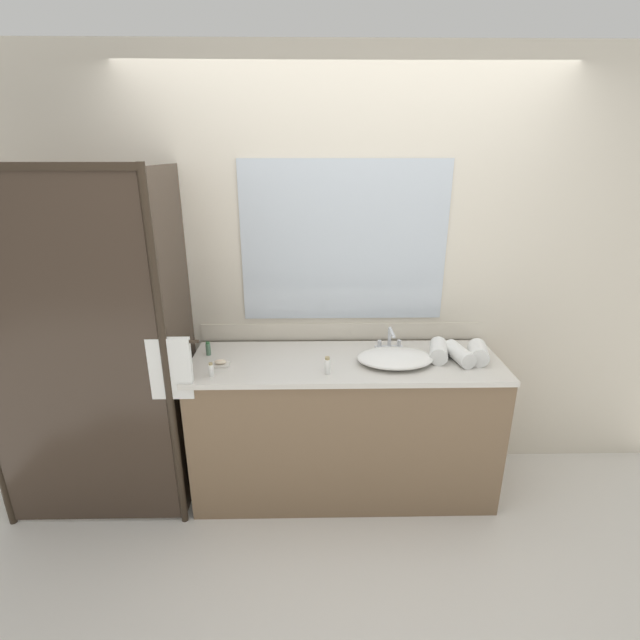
{
  "coord_description": "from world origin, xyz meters",
  "views": [
    {
      "loc": [
        -0.2,
        -2.44,
        2.04
      ],
      "look_at": [
        -0.15,
        0.0,
        1.15
      ],
      "focal_mm": 26.01,
      "sensor_mm": 36.0,
      "label": 1
    }
  ],
  "objects_px": {
    "rolled_towel_near_edge": "(478,353)",
    "rolled_towel_middle": "(459,354)",
    "soap_dish": "(220,363)",
    "amenity_bottle_conditioner": "(327,366)",
    "amenity_bottle_shampoo": "(208,349)",
    "faucet": "(390,342)",
    "sink_basin": "(395,358)",
    "rolled_towel_far_edge": "(439,351)",
    "amenity_bottle_body_wash": "(211,370)"
  },
  "relations": [
    {
      "from": "sink_basin",
      "to": "rolled_towel_near_edge",
      "type": "xyz_separation_m",
      "value": [
        0.48,
        0.02,
        0.02
      ]
    },
    {
      "from": "faucet",
      "to": "rolled_towel_far_edge",
      "type": "distance_m",
      "value": 0.3
    },
    {
      "from": "amenity_bottle_shampoo",
      "to": "rolled_towel_near_edge",
      "type": "distance_m",
      "value": 1.58
    },
    {
      "from": "amenity_bottle_shampoo",
      "to": "amenity_bottle_body_wash",
      "type": "height_order",
      "value": "amenity_bottle_shampoo"
    },
    {
      "from": "amenity_bottle_conditioner",
      "to": "amenity_bottle_shampoo",
      "type": "bearing_deg",
      "value": 159.33
    },
    {
      "from": "faucet",
      "to": "amenity_bottle_body_wash",
      "type": "xyz_separation_m",
      "value": [
        -1.02,
        -0.33,
        -0.01
      ]
    },
    {
      "from": "soap_dish",
      "to": "amenity_bottle_conditioner",
      "type": "xyz_separation_m",
      "value": [
        0.6,
        -0.11,
        0.03
      ]
    },
    {
      "from": "amenity_bottle_body_wash",
      "to": "rolled_towel_near_edge",
      "type": "relative_size",
      "value": 0.43
    },
    {
      "from": "sink_basin",
      "to": "amenity_bottle_body_wash",
      "type": "xyz_separation_m",
      "value": [
        -1.02,
        -0.14,
        0.0
      ]
    },
    {
      "from": "faucet",
      "to": "amenity_bottle_shampoo",
      "type": "height_order",
      "value": "faucet"
    },
    {
      "from": "sink_basin",
      "to": "soap_dish",
      "type": "height_order",
      "value": "sink_basin"
    },
    {
      "from": "amenity_bottle_body_wash",
      "to": "rolled_towel_far_edge",
      "type": "relative_size",
      "value": 0.39
    },
    {
      "from": "sink_basin",
      "to": "soap_dish",
      "type": "bearing_deg",
      "value": -179.27
    },
    {
      "from": "rolled_towel_middle",
      "to": "rolled_towel_far_edge",
      "type": "height_order",
      "value": "rolled_towel_far_edge"
    },
    {
      "from": "amenity_bottle_shampoo",
      "to": "rolled_towel_middle",
      "type": "height_order",
      "value": "rolled_towel_middle"
    },
    {
      "from": "soap_dish",
      "to": "faucet",
      "type": "bearing_deg",
      "value": 11.7
    },
    {
      "from": "rolled_towel_far_edge",
      "to": "amenity_bottle_shampoo",
      "type": "bearing_deg",
      "value": 176.51
    },
    {
      "from": "amenity_bottle_body_wash",
      "to": "sink_basin",
      "type": "bearing_deg",
      "value": 7.82
    },
    {
      "from": "rolled_towel_near_edge",
      "to": "rolled_towel_middle",
      "type": "distance_m",
      "value": 0.11
    },
    {
      "from": "soap_dish",
      "to": "amenity_bottle_shampoo",
      "type": "distance_m",
      "value": 0.18
    },
    {
      "from": "faucet",
      "to": "rolled_towel_near_edge",
      "type": "xyz_separation_m",
      "value": [
        0.48,
        -0.17,
        0.0
      ]
    },
    {
      "from": "sink_basin",
      "to": "rolled_towel_far_edge",
      "type": "distance_m",
      "value": 0.27
    },
    {
      "from": "amenity_bottle_conditioner",
      "to": "faucet",
      "type": "bearing_deg",
      "value": 39.1
    },
    {
      "from": "amenity_bottle_conditioner",
      "to": "rolled_towel_far_edge",
      "type": "distance_m",
      "value": 0.68
    },
    {
      "from": "soap_dish",
      "to": "rolled_towel_middle",
      "type": "relative_size",
      "value": 0.45
    },
    {
      "from": "amenity_bottle_conditioner",
      "to": "rolled_towel_far_edge",
      "type": "bearing_deg",
      "value": 15.51
    },
    {
      "from": "soap_dish",
      "to": "rolled_towel_near_edge",
      "type": "bearing_deg",
      "value": 1.37
    },
    {
      "from": "amenity_bottle_body_wash",
      "to": "rolled_towel_middle",
      "type": "bearing_deg",
      "value": 6.63
    },
    {
      "from": "sink_basin",
      "to": "amenity_bottle_conditioner",
      "type": "relative_size",
      "value": 4.32
    },
    {
      "from": "faucet",
      "to": "soap_dish",
      "type": "bearing_deg",
      "value": -168.3
    },
    {
      "from": "faucet",
      "to": "soap_dish",
      "type": "xyz_separation_m",
      "value": [
        -0.99,
        -0.21,
        -0.04
      ]
    },
    {
      "from": "faucet",
      "to": "amenity_bottle_shampoo",
      "type": "relative_size",
      "value": 2.04
    },
    {
      "from": "amenity_bottle_shampoo",
      "to": "rolled_towel_near_edge",
      "type": "bearing_deg",
      "value": -4.26
    },
    {
      "from": "amenity_bottle_conditioner",
      "to": "rolled_towel_middle",
      "type": "relative_size",
      "value": 0.45
    },
    {
      "from": "sink_basin",
      "to": "soap_dish",
      "type": "distance_m",
      "value": 0.99
    },
    {
      "from": "amenity_bottle_conditioner",
      "to": "rolled_towel_middle",
      "type": "xyz_separation_m",
      "value": [
        0.76,
        0.15,
        -0.0
      ]
    },
    {
      "from": "amenity_bottle_body_wash",
      "to": "rolled_towel_near_edge",
      "type": "bearing_deg",
      "value": 6.18
    },
    {
      "from": "faucet",
      "to": "rolled_towel_middle",
      "type": "bearing_deg",
      "value": -24.52
    },
    {
      "from": "faucet",
      "to": "amenity_bottle_shampoo",
      "type": "xyz_separation_m",
      "value": [
        -1.09,
        -0.05,
        -0.01
      ]
    },
    {
      "from": "sink_basin",
      "to": "rolled_towel_far_edge",
      "type": "height_order",
      "value": "rolled_towel_far_edge"
    },
    {
      "from": "rolled_towel_middle",
      "to": "faucet",
      "type": "bearing_deg",
      "value": 155.48
    },
    {
      "from": "rolled_towel_far_edge",
      "to": "rolled_towel_middle",
      "type": "bearing_deg",
      "value": -17.7
    },
    {
      "from": "faucet",
      "to": "sink_basin",
      "type": "bearing_deg",
      "value": -90.0
    },
    {
      "from": "amenity_bottle_shampoo",
      "to": "rolled_towel_middle",
      "type": "relative_size",
      "value": 0.37
    },
    {
      "from": "faucet",
      "to": "soap_dish",
      "type": "height_order",
      "value": "faucet"
    },
    {
      "from": "rolled_towel_near_edge",
      "to": "rolled_towel_middle",
      "type": "relative_size",
      "value": 0.81
    },
    {
      "from": "rolled_towel_far_edge",
      "to": "rolled_towel_near_edge",
      "type": "bearing_deg",
      "value": -8.89
    },
    {
      "from": "sink_basin",
      "to": "faucet",
      "type": "height_order",
      "value": "faucet"
    },
    {
      "from": "amenity_bottle_body_wash",
      "to": "rolled_towel_far_edge",
      "type": "height_order",
      "value": "rolled_towel_far_edge"
    },
    {
      "from": "faucet",
      "to": "rolled_towel_far_edge",
      "type": "height_order",
      "value": "faucet"
    }
  ]
}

